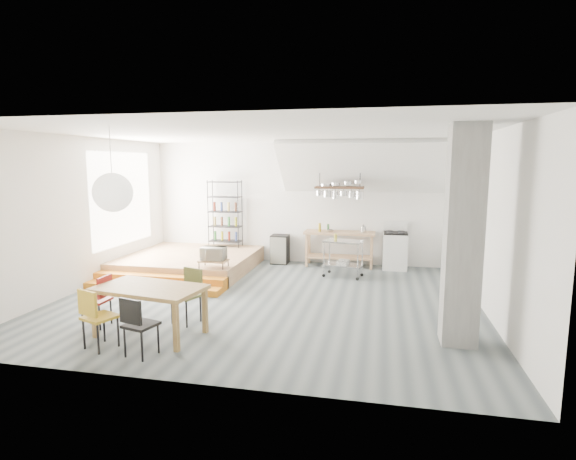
% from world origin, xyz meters
% --- Properties ---
extents(floor, '(8.00, 8.00, 0.00)m').
position_xyz_m(floor, '(0.00, 0.00, 0.00)').
color(floor, '#4C5558').
rests_on(floor, ground).
extents(wall_back, '(8.00, 0.04, 3.20)m').
position_xyz_m(wall_back, '(0.00, 3.50, 1.60)').
color(wall_back, silver).
rests_on(wall_back, ground).
extents(wall_left, '(0.04, 7.00, 3.20)m').
position_xyz_m(wall_left, '(-4.00, 0.00, 1.60)').
color(wall_left, silver).
rests_on(wall_left, ground).
extents(wall_right, '(0.04, 7.00, 3.20)m').
position_xyz_m(wall_right, '(4.00, 0.00, 1.60)').
color(wall_right, silver).
rests_on(wall_right, ground).
extents(ceiling, '(8.00, 7.00, 0.02)m').
position_xyz_m(ceiling, '(0.00, 0.00, 3.20)').
color(ceiling, white).
rests_on(ceiling, wall_back).
extents(slope_ceiling, '(4.40, 1.44, 1.32)m').
position_xyz_m(slope_ceiling, '(1.80, 2.90, 2.55)').
color(slope_ceiling, white).
rests_on(slope_ceiling, wall_back).
extents(window_pane, '(0.02, 2.50, 2.20)m').
position_xyz_m(window_pane, '(-3.98, 1.50, 1.80)').
color(window_pane, white).
rests_on(window_pane, wall_left).
extents(platform, '(3.00, 3.00, 0.40)m').
position_xyz_m(platform, '(-2.50, 2.00, 0.20)').
color(platform, '#A57452').
rests_on(platform, ground).
extents(step_lower, '(3.00, 0.35, 0.13)m').
position_xyz_m(step_lower, '(-2.50, 0.05, 0.07)').
color(step_lower, orange).
rests_on(step_lower, ground).
extents(step_upper, '(3.00, 0.35, 0.27)m').
position_xyz_m(step_upper, '(-2.50, 0.40, 0.13)').
color(step_upper, orange).
rests_on(step_upper, ground).
extents(concrete_column, '(0.50, 0.50, 3.20)m').
position_xyz_m(concrete_column, '(3.30, -1.50, 1.60)').
color(concrete_column, slate).
rests_on(concrete_column, ground).
extents(kitchen_counter, '(1.80, 0.60, 0.91)m').
position_xyz_m(kitchen_counter, '(1.10, 3.15, 0.63)').
color(kitchen_counter, '#A57452').
rests_on(kitchen_counter, ground).
extents(stove, '(0.60, 0.60, 1.18)m').
position_xyz_m(stove, '(2.50, 3.16, 0.48)').
color(stove, white).
rests_on(stove, ground).
extents(pot_rack, '(1.20, 0.50, 1.43)m').
position_xyz_m(pot_rack, '(1.13, 2.92, 1.98)').
color(pot_rack, '#3A2717').
rests_on(pot_rack, ceiling).
extents(wire_shelving, '(0.88, 0.38, 1.80)m').
position_xyz_m(wire_shelving, '(-2.00, 3.20, 1.33)').
color(wire_shelving, black).
rests_on(wire_shelving, platform).
extents(microwave_shelf, '(0.60, 0.40, 0.16)m').
position_xyz_m(microwave_shelf, '(-1.40, 0.75, 0.55)').
color(microwave_shelf, '#A57452').
rests_on(microwave_shelf, platform).
extents(paper_lantern, '(0.60, 0.60, 0.60)m').
position_xyz_m(paper_lantern, '(-1.90, -2.08, 2.20)').
color(paper_lantern, white).
rests_on(paper_lantern, ceiling).
extents(dining_table, '(1.75, 1.16, 0.77)m').
position_xyz_m(dining_table, '(-1.31, -2.17, 0.69)').
color(dining_table, olive).
rests_on(dining_table, ground).
extents(chair_mustard, '(0.53, 0.53, 0.90)m').
position_xyz_m(chair_mustard, '(-1.79, -2.84, 0.53)').
color(chair_mustard, '#BA911F').
rests_on(chair_mustard, ground).
extents(chair_black, '(0.48, 0.48, 0.85)m').
position_xyz_m(chair_black, '(-1.07, -2.95, 0.51)').
color(chair_black, black).
rests_on(chair_black, ground).
extents(chair_olive, '(0.53, 0.53, 0.90)m').
position_xyz_m(chair_olive, '(-0.98, -1.48, 0.54)').
color(chair_olive, brown).
rests_on(chair_olive, ground).
extents(chair_red, '(0.39, 0.39, 0.85)m').
position_xyz_m(chair_red, '(-2.29, -2.00, 0.51)').
color(chair_red, maroon).
rests_on(chair_red, ground).
extents(rolling_cart, '(0.95, 0.65, 0.86)m').
position_xyz_m(rolling_cart, '(1.29, 2.08, 0.56)').
color(rolling_cart, silver).
rests_on(rolling_cart, ground).
extents(mini_fridge, '(0.45, 0.45, 0.76)m').
position_xyz_m(mini_fridge, '(-0.48, 3.20, 0.38)').
color(mini_fridge, black).
rests_on(mini_fridge, ground).
extents(microwave, '(0.53, 0.37, 0.29)m').
position_xyz_m(microwave, '(-1.40, 0.75, 0.71)').
color(microwave, beige).
rests_on(microwave, microwave_shelf).
extents(bowl, '(0.23, 0.23, 0.05)m').
position_xyz_m(bowl, '(0.87, 3.10, 0.93)').
color(bowl, silver).
rests_on(bowl, kitchen_counter).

